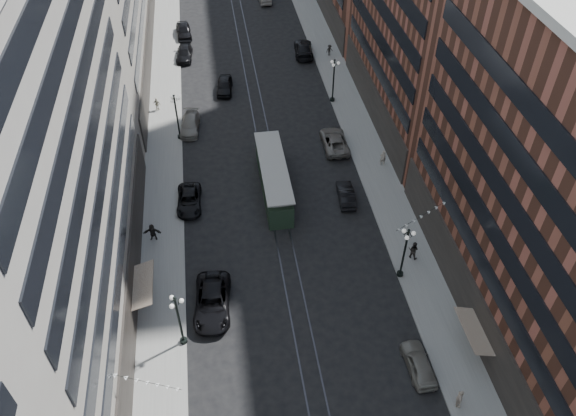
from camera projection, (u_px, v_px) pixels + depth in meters
ground at (257, 108)px, 67.41m from camera, size 220.00×220.00×0.00m
sidewalk_west at (165, 73)px, 73.40m from camera, size 4.00×180.00×0.15m
sidewalk_east at (330, 60)px, 75.81m from camera, size 4.00×180.00×0.15m
rail_west at (244, 67)px, 74.57m from camera, size 0.12×180.00×0.02m
rail_east at (254, 67)px, 74.73m from camera, size 0.12×180.00×0.02m
building_west_mid at (35, 171)px, 36.47m from camera, size 8.00×36.00×28.00m
building_east_mid at (552, 193)px, 37.93m from camera, size 8.00×30.00×24.00m
lamppost_sw_far at (179, 319)px, 41.12m from camera, size 1.03×1.14×5.52m
lamppost_sw_mid at (177, 115)px, 60.68m from camera, size 1.03×1.14×5.52m
lamppost_se_far at (405, 251)px, 46.03m from camera, size 1.03×1.14×5.52m
lamppost_se_mid at (334, 79)px, 66.31m from camera, size 1.03×1.14×5.52m
streetcar at (274, 179)px, 55.35m from camera, size 2.54×11.46×3.17m
car_2 at (212, 302)px, 45.05m from camera, size 3.38×6.37×1.71m
car_4 at (419, 363)px, 41.08m from camera, size 1.84×4.32×1.46m
pedestrian_2 at (141, 277)px, 46.66m from camera, size 0.99×0.78×1.80m
pedestrian_4 at (459, 399)px, 38.70m from camera, size 0.82×1.15×1.78m
car_7 at (189, 200)px, 54.26m from camera, size 2.47×5.00×1.37m
car_8 at (190, 125)px, 63.57m from camera, size 2.59×5.16×1.44m
car_9 at (184, 31)px, 80.68m from camera, size 2.37×5.15×1.71m
car_10 at (346, 194)px, 54.85m from camera, size 1.79×4.30×1.38m
car_11 at (334, 141)px, 61.17m from camera, size 2.66×5.64×1.56m
car_12 at (303, 48)px, 76.69m from camera, size 2.95×6.08×1.71m
car_13 at (225, 86)px, 69.66m from camera, size 2.38×4.76×1.56m
pedestrian_5 at (153, 232)px, 50.59m from camera, size 1.65×0.66×1.73m
pedestrian_6 at (157, 104)px, 66.29m from camera, size 1.01×0.75×1.57m
pedestrian_7 at (413, 250)px, 48.92m from camera, size 1.00×0.94×1.83m
pedestrian_8 at (383, 157)px, 58.58m from camera, size 0.67×0.45×1.81m
pedestrian_9 at (329, 50)px, 76.23m from camera, size 1.06×0.72×1.52m
car_extra_0 at (184, 53)px, 75.91m from camera, size 2.41×5.12×1.44m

